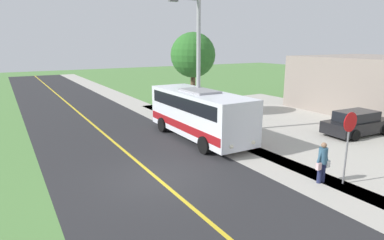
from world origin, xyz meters
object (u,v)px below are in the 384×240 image
tree_curbside (193,55)px  stop_sign (349,136)px  shuttle_bus_front (199,112)px  pedestrian_with_bags (322,161)px  street_light_pole (197,61)px  parked_car_near (357,123)px

tree_curbside → stop_sign: bearing=84.6°
shuttle_bus_front → pedestrian_with_bags: shuttle_bus_front is taller
street_light_pole → tree_curbside: bearing=-118.5°
pedestrian_with_bags → stop_sign: bearing=140.8°
shuttle_bus_front → pedestrian_with_bags: size_ratio=4.77×
stop_sign → parked_car_near: 8.26m
pedestrian_with_bags → tree_curbside: size_ratio=0.27×
stop_sign → parked_car_near: (-7.07, -4.07, -1.28)m
street_light_pole → parked_car_near: (-8.30, 5.03, -3.68)m
pedestrian_with_bags → tree_curbside: (-1.96, -13.22, 3.64)m
shuttle_bus_front → parked_car_near: (-8.66, 4.11, -0.88)m
pedestrian_with_bags → street_light_pole: street_light_pole is taller
parked_car_near → tree_curbside: (5.77, -9.68, 3.83)m
parked_car_near → street_light_pole: bearing=-31.2°
shuttle_bus_front → pedestrian_with_bags: 7.73m
stop_sign → parked_car_near: bearing=-150.1°
shuttle_bus_front → tree_curbside: bearing=-117.4°
street_light_pole → tree_curbside: size_ratio=1.27×
pedestrian_with_bags → tree_curbside: bearing=-98.4°
shuttle_bus_front → tree_curbside: (-2.89, -5.57, 2.95)m
parked_car_near → tree_curbside: size_ratio=0.72×
street_light_pole → tree_curbside: (-2.52, -4.66, 0.15)m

